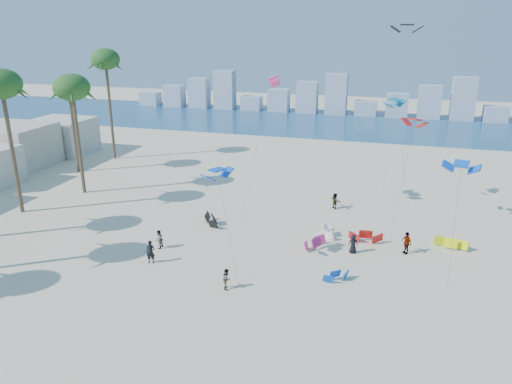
# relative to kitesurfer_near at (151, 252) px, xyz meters

# --- Properties ---
(ground) EXTENTS (220.00, 220.00, 0.00)m
(ground) POSITION_rel_kitesurfer_near_xyz_m (3.83, -9.53, -0.95)
(ground) COLOR beige
(ground) RESTS_ON ground
(ocean) EXTENTS (220.00, 220.00, 0.00)m
(ocean) POSITION_rel_kitesurfer_near_xyz_m (3.83, 62.47, -0.94)
(ocean) COLOR navy
(ocean) RESTS_ON ground
(kitesurfer_near) EXTENTS (0.79, 0.64, 1.90)m
(kitesurfer_near) POSITION_rel_kitesurfer_near_xyz_m (0.00, 0.00, 0.00)
(kitesurfer_near) COLOR black
(kitesurfer_near) RESTS_ON ground
(kitesurfer_mid) EXTENTS (0.81, 0.90, 1.54)m
(kitesurfer_mid) POSITION_rel_kitesurfer_near_xyz_m (7.12, -2.04, -0.18)
(kitesurfer_mid) COLOR gray
(kitesurfer_mid) RESTS_ON ground
(kitesurfers_far) EXTENTS (33.97, 19.06, 1.93)m
(kitesurfers_far) POSITION_rel_kitesurfer_near_xyz_m (17.85, 7.24, -0.08)
(kitesurfers_far) COLOR black
(kitesurfers_far) RESTS_ON ground
(grounded_kites) EXTENTS (23.99, 10.45, 0.93)m
(grounded_kites) POSITION_rel_kitesurfer_near_xyz_m (13.43, 7.90, -0.51)
(grounded_kites) COLOR black
(grounded_kites) RESTS_ON ground
(flying_kites) EXTENTS (31.55, 26.00, 18.56)m
(flying_kites) POSITION_rel_kitesurfer_near_xyz_m (18.77, 12.69, 10.18)
(flying_kites) COLOR blue
(flying_kites) RESTS_ON ground
(palm_row) EXTENTS (9.47, 44.80, 15.07)m
(palm_row) POSITION_rel_kitesurfer_near_xyz_m (-18.40, 6.63, 10.59)
(palm_row) COLOR brown
(palm_row) RESTS_ON ground
(distant_skyline) EXTENTS (85.00, 3.00, 8.40)m
(distant_skyline) POSITION_rel_kitesurfer_near_xyz_m (2.64, 72.47, 2.14)
(distant_skyline) COLOR #9EADBF
(distant_skyline) RESTS_ON ground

